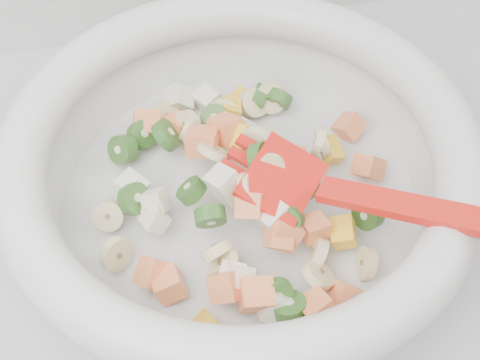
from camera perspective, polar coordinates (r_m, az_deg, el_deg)
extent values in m
cylinder|color=silver|center=(0.59, 0.00, -2.28)|extent=(0.30, 0.30, 0.02)
torus|color=silver|center=(0.54, 0.00, 2.02)|extent=(0.36, 0.36, 0.04)
cylinder|color=beige|center=(0.53, -1.29, -6.47)|extent=(0.03, 0.04, 0.04)
cylinder|color=beige|center=(0.64, 1.09, 6.01)|extent=(0.03, 0.03, 0.03)
cylinder|color=beige|center=(0.54, 0.75, -0.78)|extent=(0.02, 0.03, 0.03)
cylinder|color=beige|center=(0.58, 1.19, 2.82)|extent=(0.04, 0.02, 0.04)
cylinder|color=beige|center=(0.64, 2.44, 6.39)|extent=(0.03, 0.03, 0.03)
cylinder|color=beige|center=(0.55, -9.58, -5.69)|extent=(0.03, 0.03, 0.03)
cylinder|color=beige|center=(0.59, 6.13, 2.86)|extent=(0.02, 0.03, 0.03)
cylinder|color=beige|center=(0.61, -4.12, 4.40)|extent=(0.02, 0.03, 0.03)
cylinder|color=beige|center=(0.53, 6.11, -7.32)|extent=(0.03, 0.03, 0.02)
cylinder|color=beige|center=(0.57, -10.17, -2.78)|extent=(0.03, 0.03, 0.03)
cylinder|color=beige|center=(0.62, -1.35, 5.29)|extent=(0.03, 0.03, 0.03)
cylinder|color=beige|center=(0.54, 6.10, -5.67)|extent=(0.02, 0.03, 0.03)
cylinder|color=beige|center=(0.59, 2.21, 3.11)|extent=(0.03, 0.03, 0.03)
cylinder|color=beige|center=(0.57, -2.03, 2.16)|extent=(0.04, 0.03, 0.03)
cylinder|color=beige|center=(0.64, -5.84, 4.92)|extent=(0.03, 0.04, 0.03)
cylinder|color=beige|center=(0.53, -1.86, -5.48)|extent=(0.03, 0.02, 0.03)
cylinder|color=beige|center=(0.60, 6.44, 2.93)|extent=(0.01, 0.03, 0.03)
cylinder|color=beige|center=(0.56, -6.96, -2.43)|extent=(0.03, 0.03, 0.02)
cylinder|color=beige|center=(0.55, 2.41, 0.89)|extent=(0.03, 0.02, 0.03)
cylinder|color=beige|center=(0.61, -4.08, 3.95)|extent=(0.02, 0.03, 0.03)
cylinder|color=beige|center=(0.52, 4.19, -11.16)|extent=(0.02, 0.03, 0.03)
cylinder|color=beige|center=(0.55, 9.74, -6.41)|extent=(0.02, 0.04, 0.04)
cube|color=gold|center=(0.60, 9.95, 0.99)|extent=(0.03, 0.03, 0.03)
cube|color=gold|center=(0.55, 5.72, -3.72)|extent=(0.02, 0.02, 0.02)
cube|color=gold|center=(0.58, 4.06, 1.69)|extent=(0.03, 0.04, 0.03)
cube|color=gold|center=(0.52, -1.07, -8.25)|extent=(0.03, 0.03, 0.03)
cube|color=gold|center=(0.54, 0.93, -1.98)|extent=(0.03, 0.03, 0.03)
cube|color=gold|center=(0.59, -1.12, 3.92)|extent=(0.03, 0.03, 0.03)
cube|color=gold|center=(0.62, -4.85, 4.27)|extent=(0.03, 0.03, 0.02)
cube|color=gold|center=(0.54, -6.74, -7.24)|extent=(0.03, 0.03, 0.03)
cube|color=gold|center=(0.52, 1.22, -8.89)|extent=(0.03, 0.03, 0.03)
cube|color=gold|center=(0.63, -7.23, 4.36)|extent=(0.03, 0.03, 0.03)
cube|color=gold|center=(0.53, 3.04, -4.41)|extent=(0.03, 0.03, 0.03)
cube|color=gold|center=(0.53, -5.52, -8.04)|extent=(0.03, 0.02, 0.03)
cube|color=gold|center=(0.52, 6.05, -9.89)|extent=(0.03, 0.03, 0.03)
cube|color=gold|center=(0.63, 8.45, 4.14)|extent=(0.03, 0.03, 0.03)
cube|color=gold|center=(0.58, -2.88, 2.98)|extent=(0.03, 0.04, 0.03)
cube|color=gold|center=(0.53, 8.09, -8.98)|extent=(0.03, 0.03, 0.03)
cube|color=gold|center=(0.54, 3.33, -3.97)|extent=(0.03, 0.03, 0.03)
cylinder|color=#4D9D34|center=(0.60, -5.70, 3.47)|extent=(0.03, 0.03, 0.03)
cylinder|color=#4D9D34|center=(0.57, 9.91, -2.62)|extent=(0.03, 0.03, 0.03)
cylinder|color=#4D9D34|center=(0.52, 2.95, -8.80)|extent=(0.03, 0.02, 0.03)
cylinder|color=#4D9D34|center=(0.56, -8.19, -1.47)|extent=(0.03, 0.03, 0.03)
cylinder|color=#4D9D34|center=(0.52, 3.82, -9.80)|extent=(0.03, 0.03, 0.02)
cylinder|color=#4D9D34|center=(0.54, 3.77, -3.10)|extent=(0.03, 0.02, 0.03)
cylinder|color=#4D9D34|center=(0.56, 1.65, 1.60)|extent=(0.03, 0.04, 0.03)
cylinder|color=#4D9D34|center=(0.61, -1.91, 4.82)|extent=(0.03, 0.03, 0.02)
cylinder|color=#4D9D34|center=(0.62, -7.63, 3.49)|extent=(0.03, 0.03, 0.03)
cylinder|color=#4D9D34|center=(0.64, 3.05, 6.29)|extent=(0.02, 0.03, 0.03)
cylinder|color=#4D9D34|center=(0.61, -9.08, 2.36)|extent=(0.03, 0.03, 0.03)
cylinder|color=#4D9D34|center=(0.56, 4.83, -0.31)|extent=(0.04, 0.03, 0.04)
cylinder|color=#4D9D34|center=(0.56, -3.79, -0.85)|extent=(0.03, 0.03, 0.03)
cylinder|color=#4D9D34|center=(0.65, 1.43, 6.37)|extent=(0.02, 0.04, 0.04)
cylinder|color=#4D9D34|center=(0.54, -2.32, -2.84)|extent=(0.03, 0.02, 0.03)
cube|color=beige|center=(0.61, 0.34, 3.97)|extent=(0.03, 0.03, 0.02)
cube|color=beige|center=(0.52, -0.04, -7.64)|extent=(0.03, 0.02, 0.03)
cube|color=beige|center=(0.53, -0.43, -7.55)|extent=(0.03, 0.03, 0.03)
cube|color=beige|center=(0.65, -2.58, 6.19)|extent=(0.03, 0.03, 0.02)
cube|color=beige|center=(0.56, -6.54, -1.66)|extent=(0.02, 0.03, 0.03)
cube|color=beige|center=(0.53, 2.76, -9.59)|extent=(0.03, 0.03, 0.04)
cube|color=beige|center=(0.57, -8.58, -0.78)|extent=(0.03, 0.03, 0.03)
cube|color=beige|center=(0.54, 2.61, -2.82)|extent=(0.03, 0.03, 0.03)
cube|color=beige|center=(0.56, 3.69, 0.50)|extent=(0.03, 0.03, 0.03)
cube|color=beige|center=(0.55, -6.58, -3.06)|extent=(0.02, 0.02, 0.02)
cube|color=beige|center=(0.54, -1.16, -0.35)|extent=(0.03, 0.03, 0.03)
cube|color=beige|center=(0.65, -4.77, 6.33)|extent=(0.03, 0.03, 0.03)
cube|color=yellow|center=(0.52, -2.47, -11.37)|extent=(0.02, 0.03, 0.03)
cube|color=yellow|center=(0.56, 8.02, -4.03)|extent=(0.02, 0.03, 0.02)
cube|color=yellow|center=(0.60, 7.06, 2.38)|extent=(0.02, 0.03, 0.02)
cube|color=yellow|center=(0.63, -0.76, 5.56)|extent=(0.02, 0.03, 0.02)
cube|color=yellow|center=(0.65, 0.29, 6.26)|extent=(0.03, 0.03, 0.02)
cube|color=yellow|center=(0.59, -0.17, 3.34)|extent=(0.03, 0.03, 0.03)
cube|color=yellow|center=(0.56, 4.03, 0.79)|extent=(0.02, 0.03, 0.03)
cube|color=red|center=(0.54, 3.25, 0.02)|extent=(0.08, 0.08, 0.02)
cube|color=red|center=(0.57, 0.94, 2.58)|extent=(0.03, 0.02, 0.01)
cube|color=red|center=(0.56, 0.30, 1.63)|extent=(0.03, 0.02, 0.01)
cube|color=red|center=(0.55, -0.35, 0.65)|extent=(0.03, 0.02, 0.01)
cube|color=red|center=(0.54, -1.03, -0.35)|extent=(0.03, 0.02, 0.01)
cube|color=red|center=(0.50, 15.81, -2.67)|extent=(0.15, 0.13, 0.06)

